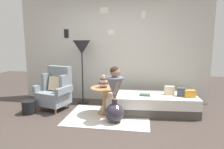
{
  "coord_description": "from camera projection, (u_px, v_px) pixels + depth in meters",
  "views": [
    {
      "loc": [
        0.81,
        -3.18,
        1.58
      ],
      "look_at": [
        0.15,
        0.95,
        0.85
      ],
      "focal_mm": 32.31,
      "sensor_mm": 36.0,
      "label": 1
    }
  ],
  "objects": [
    {
      "name": "daybed",
      "position": [
        151.0,
        103.0,
        4.4
      ],
      "size": [
        1.95,
        0.92,
        0.4
      ],
      "color": "#4C4742",
      "rests_on": "ground"
    },
    {
      "name": "book_on_daybed",
      "position": [
        145.0,
        95.0,
        4.29
      ],
      "size": [
        0.22,
        0.16,
        0.03
      ],
      "primitive_type": "cube",
      "rotation": [
        0.0,
        0.0,
        -0.01
      ],
      "color": "#36563B",
      "rests_on": "daybed"
    },
    {
      "name": "floor_lamp",
      "position": [
        82.0,
        49.0,
        4.88
      ],
      "size": [
        0.43,
        0.43,
        1.56
      ],
      "color": "black",
      "rests_on": "ground"
    },
    {
      "name": "pillow_mid",
      "position": [
        181.0,
        92.0,
        4.24
      ],
      "size": [
        0.17,
        0.13,
        0.18
      ],
      "primitive_type": "cube",
      "rotation": [
        0.0,
        0.0,
        -0.07
      ],
      "color": "#474C56",
      "rests_on": "daybed"
    },
    {
      "name": "person_child",
      "position": [
        115.0,
        87.0,
        3.86
      ],
      "size": [
        0.34,
        0.34,
        1.08
      ],
      "color": "#A37A60",
      "rests_on": "ground"
    },
    {
      "name": "vase_striped",
      "position": [
        104.0,
        82.0,
        4.25
      ],
      "size": [
        0.2,
        0.2,
        0.26
      ],
      "color": "brown",
      "rests_on": "side_table"
    },
    {
      "name": "gallery_wall",
      "position": [
        112.0,
        50.0,
        5.17
      ],
      "size": [
        4.8,
        0.12,
        2.6
      ],
      "color": "beige",
      "rests_on": "ground"
    },
    {
      "name": "pillow_head",
      "position": [
        190.0,
        94.0,
        4.15
      ],
      "size": [
        0.23,
        0.16,
        0.15
      ],
      "primitive_type": "cube",
      "rotation": [
        0.0,
        0.0,
        0.18
      ],
      "color": "orange",
      "rests_on": "daybed"
    },
    {
      "name": "pillow_back",
      "position": [
        169.0,
        90.0,
        4.35
      ],
      "size": [
        0.21,
        0.14,
        0.19
      ],
      "primitive_type": "cube",
      "rotation": [
        0.0,
        0.0,
        0.11
      ],
      "color": "beige",
      "rests_on": "daybed"
    },
    {
      "name": "rug",
      "position": [
        108.0,
        116.0,
        4.19
      ],
      "size": [
        1.69,
        1.25,
        0.01
      ],
      "primitive_type": "cube",
      "color": "silver",
      "rests_on": "ground"
    },
    {
      "name": "side_table",
      "position": [
        105.0,
        95.0,
        4.28
      ],
      "size": [
        0.6,
        0.6,
        0.58
      ],
      "color": "tan",
      "rests_on": "ground"
    },
    {
      "name": "demijohn_near",
      "position": [
        115.0,
        113.0,
        3.87
      ],
      "size": [
        0.37,
        0.37,
        0.46
      ],
      "color": "#332D38",
      "rests_on": "ground"
    },
    {
      "name": "magazine_basket",
      "position": [
        29.0,
        107.0,
        4.34
      ],
      "size": [
        0.28,
        0.28,
        0.28
      ],
      "primitive_type": "cylinder",
      "color": "black",
      "rests_on": "ground"
    },
    {
      "name": "ground_plane",
      "position": [
        95.0,
        132.0,
        3.49
      ],
      "size": [
        12.0,
        12.0,
        0.0
      ],
      "primitive_type": "plane",
      "color": "#423833"
    },
    {
      "name": "armchair",
      "position": [
        56.0,
        90.0,
        4.62
      ],
      "size": [
        0.86,
        0.74,
        0.97
      ],
      "color": "tan",
      "rests_on": "ground"
    }
  ]
}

